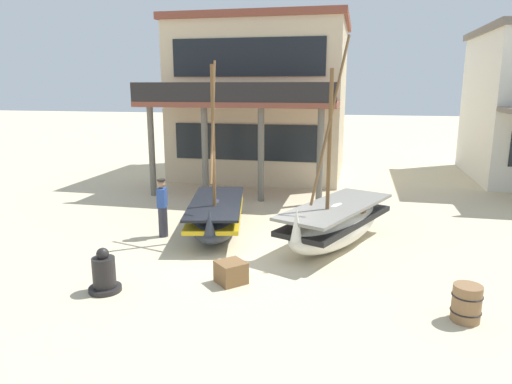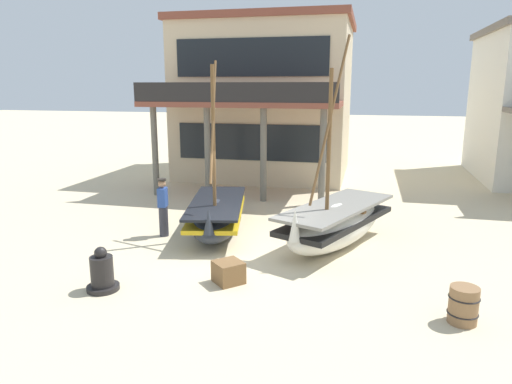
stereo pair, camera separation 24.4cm
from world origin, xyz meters
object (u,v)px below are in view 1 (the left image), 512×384
object	(u,v)px
wooden_barrel	(467,303)
harbor_building_main	(263,99)
capstan_winch	(104,274)
cargo_crate	(231,272)
fishing_boat_near_left	(216,215)
fisherman_by_hull	(162,208)
fishing_boat_centre_large	(336,223)

from	to	relation	value
wooden_barrel	harbor_building_main	distance (m)	15.72
wooden_barrel	capstan_winch	bearing A→B (deg)	-177.94
cargo_crate	capstan_winch	bearing A→B (deg)	-158.30
fishing_boat_near_left	capstan_winch	distance (m)	4.50
fisherman_by_hull	capstan_winch	size ratio (longest dim) A/B	1.75
cargo_crate	fishing_boat_near_left	bearing A→B (deg)	112.05
fishing_boat_centre_large	wooden_barrel	bearing A→B (deg)	-55.41
fishing_boat_near_left	fishing_boat_centre_large	distance (m)	3.49
capstan_winch	fisherman_by_hull	bearing A→B (deg)	94.21
fisherman_by_hull	wooden_barrel	size ratio (longest dim) A/B	2.41
fishing_boat_centre_large	cargo_crate	distance (m)	3.69
fishing_boat_near_left	capstan_winch	bearing A→B (deg)	-104.55
capstan_winch	fishing_boat_near_left	bearing A→B (deg)	75.45
fishing_boat_near_left	fisherman_by_hull	world-z (taller)	fishing_boat_near_left
fishing_boat_near_left	wooden_barrel	xyz separation A→B (m)	(6.05, -4.09, -0.19)
wooden_barrel	harbor_building_main	world-z (taller)	harbor_building_main
capstan_winch	harbor_building_main	distance (m)	14.49
wooden_barrel	cargo_crate	bearing A→B (deg)	171.12
fishing_boat_centre_large	capstan_winch	distance (m)	6.10
fishing_boat_centre_large	cargo_crate	world-z (taller)	fishing_boat_centre_large
fisherman_by_hull	fishing_boat_centre_large	bearing A→B (deg)	3.32
capstan_winch	harbor_building_main	world-z (taller)	harbor_building_main
cargo_crate	harbor_building_main	size ratio (longest dim) A/B	0.06
fisherman_by_hull	wooden_barrel	bearing A→B (deg)	-24.89
fishing_boat_near_left	harbor_building_main	distance (m)	10.26
fishing_boat_centre_large	fisherman_by_hull	world-z (taller)	fishing_boat_centre_large
fisherman_by_hull	wooden_barrel	xyz separation A→B (m)	(7.45, -3.46, -0.48)
fishing_boat_near_left	wooden_barrel	distance (m)	7.31
capstan_winch	wooden_barrel	size ratio (longest dim) A/B	1.38
harbor_building_main	fishing_boat_centre_large	bearing A→B (deg)	-68.04
fishing_boat_near_left	cargo_crate	xyz separation A→B (m)	(1.36, -3.36, -0.30)
fishing_boat_centre_large	harbor_building_main	world-z (taller)	harbor_building_main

